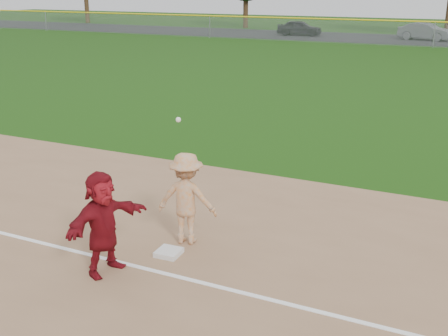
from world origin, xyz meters
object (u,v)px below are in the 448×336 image
at_px(first_base, 169,252).
at_px(car_mid, 426,31).
at_px(base_runner, 103,223).
at_px(car_left, 300,28).

height_order(first_base, car_mid, car_mid).
height_order(base_runner, car_mid, base_runner).
bearing_deg(car_mid, base_runner, -167.09).
bearing_deg(base_runner, car_mid, 12.62).
bearing_deg(base_runner, first_base, -21.46).
distance_m(base_runner, car_mid, 47.30).
bearing_deg(car_left, base_runner, -171.03).
xyz_separation_m(first_base, base_runner, (-0.68, -1.02, 0.88)).
height_order(base_runner, car_left, base_runner).
relative_size(base_runner, car_mid, 0.39).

